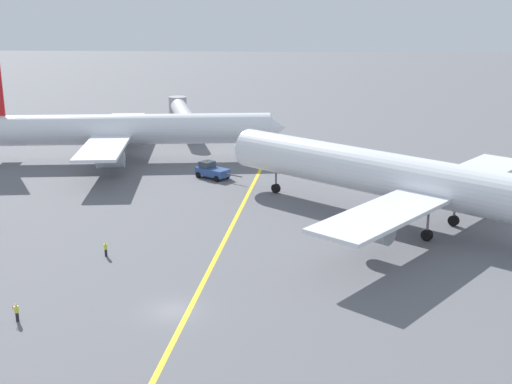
{
  "coord_description": "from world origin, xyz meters",
  "views": [
    {
      "loc": [
        9.88,
        -51.86,
        26.25
      ],
      "look_at": [
        6.17,
        23.75,
        4.0
      ],
      "focal_mm": 45.98,
      "sensor_mm": 36.0,
      "label": 1
    }
  ],
  "objects_px": {
    "ground_crew_marshaller_foreground": "(17,312)",
    "jet_bridge": "(182,111)",
    "airliner_at_gate_left": "(125,130)",
    "airliner_being_pushed": "(419,181)",
    "pushback_tug": "(212,171)",
    "ground_crew_wing_walker_right": "(106,249)"
  },
  "relations": [
    {
      "from": "pushback_tug",
      "to": "ground_crew_marshaller_foreground",
      "type": "relative_size",
      "value": 4.71
    },
    {
      "from": "airliner_being_pushed",
      "to": "jet_bridge",
      "type": "bearing_deg",
      "value": 123.7
    },
    {
      "from": "airliner_being_pushed",
      "to": "pushback_tug",
      "type": "height_order",
      "value": "airliner_being_pushed"
    },
    {
      "from": "ground_crew_marshaller_foreground",
      "to": "jet_bridge",
      "type": "bearing_deg",
      "value": 89.15
    },
    {
      "from": "airliner_being_pushed",
      "to": "ground_crew_wing_walker_right",
      "type": "relative_size",
      "value": 31.06
    },
    {
      "from": "airliner_at_gate_left",
      "to": "ground_crew_marshaller_foreground",
      "type": "xyz_separation_m",
      "value": [
        4.63,
        -58.0,
        -4.41
      ]
    },
    {
      "from": "pushback_tug",
      "to": "jet_bridge",
      "type": "relative_size",
      "value": 0.32
    },
    {
      "from": "airliner_at_gate_left",
      "to": "ground_crew_wing_walker_right",
      "type": "distance_m",
      "value": 44.11
    },
    {
      "from": "pushback_tug",
      "to": "jet_bridge",
      "type": "distance_m",
      "value": 35.89
    },
    {
      "from": "airliner_at_gate_left",
      "to": "airliner_being_pushed",
      "type": "height_order",
      "value": "airliner_at_gate_left"
    },
    {
      "from": "airliner_being_pushed",
      "to": "ground_crew_marshaller_foreground",
      "type": "distance_m",
      "value": 46.53
    },
    {
      "from": "jet_bridge",
      "to": "airliner_at_gate_left",
      "type": "bearing_deg",
      "value": -103.91
    },
    {
      "from": "jet_bridge",
      "to": "airliner_being_pushed",
      "type": "bearing_deg",
      "value": -56.3
    },
    {
      "from": "pushback_tug",
      "to": "ground_crew_wing_walker_right",
      "type": "bearing_deg",
      "value": -103.28
    },
    {
      "from": "airliner_at_gate_left",
      "to": "ground_crew_marshaller_foreground",
      "type": "relative_size",
      "value": 33.14
    },
    {
      "from": "pushback_tug",
      "to": "jet_bridge",
      "type": "xyz_separation_m",
      "value": [
        -10.02,
        34.3,
        3.37
      ]
    },
    {
      "from": "ground_crew_marshaller_foreground",
      "to": "jet_bridge",
      "type": "distance_m",
      "value": 81.69
    },
    {
      "from": "ground_crew_wing_walker_right",
      "to": "airliner_being_pushed",
      "type": "bearing_deg",
      "value": 17.73
    },
    {
      "from": "ground_crew_wing_walker_right",
      "to": "ground_crew_marshaller_foreground",
      "type": "bearing_deg",
      "value": -103.52
    },
    {
      "from": "airliner_at_gate_left",
      "to": "airliner_being_pushed",
      "type": "distance_m",
      "value": 53.55
    },
    {
      "from": "ground_crew_marshaller_foreground",
      "to": "jet_bridge",
      "type": "height_order",
      "value": "jet_bridge"
    },
    {
      "from": "pushback_tug",
      "to": "airliner_at_gate_left",
      "type": "bearing_deg",
      "value": 146.0
    }
  ]
}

